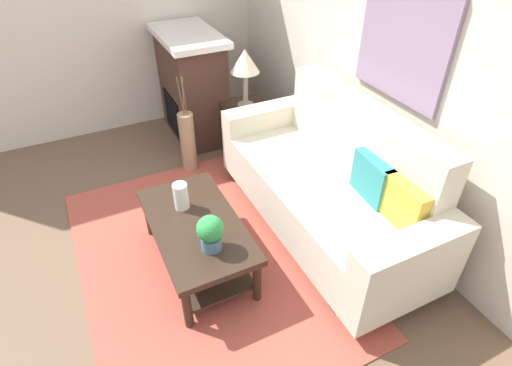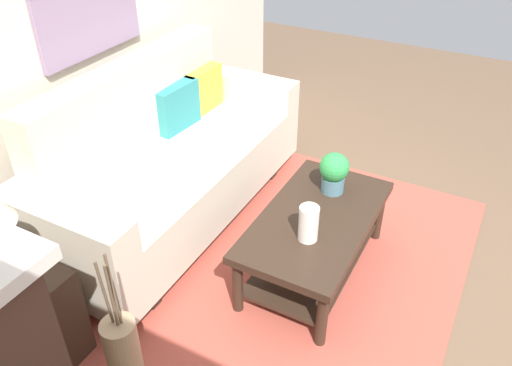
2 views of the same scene
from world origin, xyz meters
The scene contains 13 objects.
ground_plane centered at (0.00, 0.00, 0.00)m, with size 8.86×8.86×0.00m, color brown.
wall_back centered at (0.00, 2.08, 1.35)m, with size 4.86×0.10×2.70m, color beige.
area_rug centered at (0.00, 0.50, 0.01)m, with size 2.55×1.83×0.01m, color #B24C3D.
couch centered at (0.10, 1.54, 0.43)m, with size 2.10×0.84×1.08m.
throw_pillow_teal centered at (0.43, 1.67, 0.68)m, with size 0.36×0.12×0.32m, color teal.
throw_pillow_mustard centered at (0.75, 1.67, 0.68)m, with size 0.36×0.12×0.32m, color gold.
coffee_table centered at (0.04, 0.44, 0.31)m, with size 1.10×0.60×0.43m.
tabletop_vase centered at (-0.16, 0.41, 0.53)m, with size 0.11×0.11×0.21m, color white.
potted_plant_tabletop centered at (0.33, 0.46, 0.57)m, with size 0.18×0.18×0.26m.
side_table centered at (-1.25, 1.44, 0.28)m, with size 0.44×0.44×0.56m, color #332319.
floor_vase_branch_a centered at (-1.20, 0.80, 0.80)m, with size 0.01×0.01×0.36m, color brown.
floor_vase_branch_b centered at (-1.23, 0.82, 0.80)m, with size 0.01×0.01×0.36m, color brown.
floor_vase_branch_c centered at (-1.23, 0.78, 0.80)m, with size 0.01×0.01×0.36m, color brown.
Camera 2 is at (-2.18, -0.35, 2.26)m, focal length 36.09 mm.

